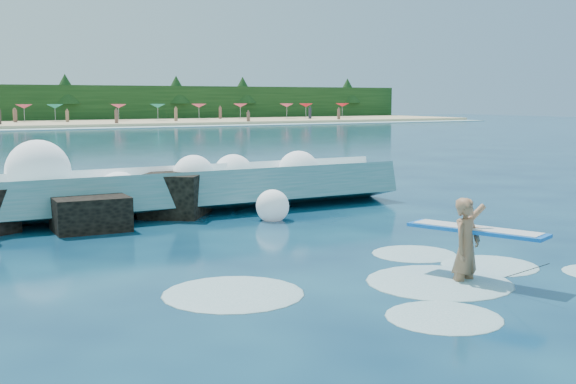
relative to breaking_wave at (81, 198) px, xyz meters
name	(u,v)px	position (x,y,z in m)	size (l,w,h in m)	color
ground	(272,272)	(1.59, -7.88, -0.57)	(200.00, 200.00, 0.00)	#07213E
breaking_wave	(81,198)	(0.00, 0.00, 0.00)	(19.03, 2.92, 1.64)	teal
rock_cluster	(68,210)	(-0.60, -1.06, -0.13)	(8.41, 3.21, 1.39)	black
surfer_with_board	(469,245)	(4.25, -10.28, 0.10)	(1.44, 2.98, 1.83)	#9E6B4A
wave_spray	(86,182)	(0.11, -0.17, 0.44)	(15.01, 4.35, 2.23)	white
surf_foam	(401,282)	(3.25, -9.66, -0.57)	(8.54, 5.45, 0.13)	silver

